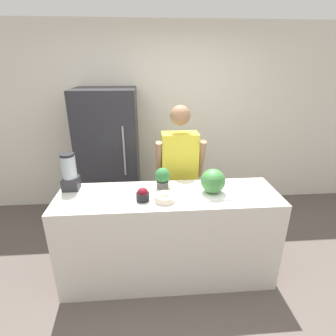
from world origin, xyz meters
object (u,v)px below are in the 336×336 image
object	(u,v)px
person	(179,176)
refrigerator	(110,156)
watermelon	(213,181)
blender	(69,173)
potted_plant	(163,177)
bowl_cream	(164,197)
bowl_cherries	(143,195)

from	to	relation	value
person	refrigerator	bearing A→B (deg)	143.02
person	watermelon	world-z (taller)	person
person	blender	world-z (taller)	person
blender	potted_plant	size ratio (longest dim) A/B	1.76
person	potted_plant	distance (m)	0.54
blender	person	bearing A→B (deg)	20.78
refrigerator	potted_plant	world-z (taller)	refrigerator
refrigerator	potted_plant	size ratio (longest dim) A/B	8.73
potted_plant	blender	bearing A→B (deg)	177.59
person	bowl_cream	bearing A→B (deg)	-106.81
refrigerator	potted_plant	distance (m)	1.30
bowl_cherries	potted_plant	bearing A→B (deg)	51.96
person	potted_plant	world-z (taller)	person
bowl_cream	blender	distance (m)	0.94
refrigerator	bowl_cherries	bearing A→B (deg)	-70.92
watermelon	bowl_cream	world-z (taller)	watermelon
person	bowl_cream	world-z (taller)	person
refrigerator	watermelon	xyz separation A→B (m)	(1.11, -1.27, 0.17)
potted_plant	bowl_cream	bearing A→B (deg)	-89.78
watermelon	bowl_cream	size ratio (longest dim) A/B	1.27
refrigerator	potted_plant	xyz separation A→B (m)	(0.66, -1.11, 0.16)
person	bowl_cherries	xyz separation A→B (m)	(-0.41, -0.70, 0.14)
blender	potted_plant	bearing A→B (deg)	-2.41
person	bowl_cherries	bearing A→B (deg)	-120.44
bowl_cherries	potted_plant	xyz separation A→B (m)	(0.19, 0.24, 0.05)
refrigerator	bowl_cherries	size ratio (longest dim) A/B	14.59
bowl_cherries	potted_plant	world-z (taller)	potted_plant
watermelon	blender	xyz separation A→B (m)	(-1.33, 0.20, 0.04)
blender	bowl_cherries	bearing A→B (deg)	-22.10
blender	potted_plant	xyz separation A→B (m)	(0.88, -0.04, -0.06)
bowl_cherries	bowl_cream	distance (m)	0.19
potted_plant	person	bearing A→B (deg)	64.20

